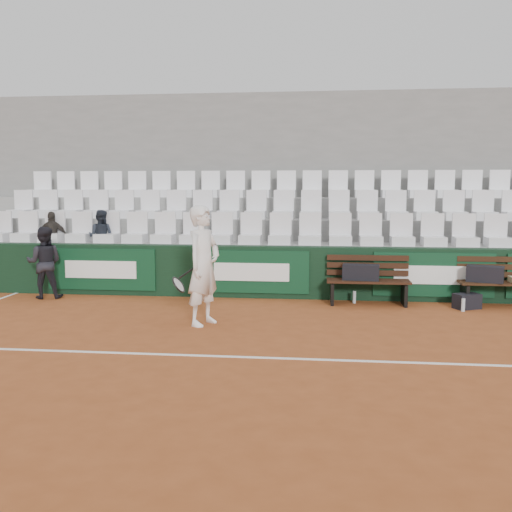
% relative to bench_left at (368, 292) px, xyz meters
% --- Properties ---
extents(ground, '(80.00, 80.00, 0.00)m').
position_rel_bench_left_xyz_m(ground, '(-1.98, -3.52, -0.23)').
color(ground, '#9B4B23').
rests_on(ground, ground).
extents(court_baseline, '(18.00, 0.06, 0.01)m').
position_rel_bench_left_xyz_m(court_baseline, '(-1.98, -3.52, -0.22)').
color(court_baseline, white).
rests_on(court_baseline, ground).
extents(back_barrier, '(18.00, 0.34, 1.00)m').
position_rel_bench_left_xyz_m(back_barrier, '(-1.92, 0.47, 0.28)').
color(back_barrier, black).
rests_on(back_barrier, ground).
extents(grandstand_tier_front, '(18.00, 0.95, 1.00)m').
position_rel_bench_left_xyz_m(grandstand_tier_front, '(-1.98, 1.11, 0.28)').
color(grandstand_tier_front, gray).
rests_on(grandstand_tier_front, ground).
extents(grandstand_tier_mid, '(18.00, 0.95, 1.45)m').
position_rel_bench_left_xyz_m(grandstand_tier_mid, '(-1.98, 2.06, 0.50)').
color(grandstand_tier_mid, gray).
rests_on(grandstand_tier_mid, ground).
extents(grandstand_tier_back, '(18.00, 0.95, 1.90)m').
position_rel_bench_left_xyz_m(grandstand_tier_back, '(-1.98, 3.01, 0.72)').
color(grandstand_tier_back, '#9A9A97').
rests_on(grandstand_tier_back, ground).
extents(grandstand_rear_wall, '(18.00, 0.30, 4.40)m').
position_rel_bench_left_xyz_m(grandstand_rear_wall, '(-1.98, 3.63, 1.98)').
color(grandstand_rear_wall, gray).
rests_on(grandstand_rear_wall, ground).
extents(seat_row_front, '(11.90, 0.44, 0.63)m').
position_rel_bench_left_xyz_m(seat_row_front, '(-1.98, 0.93, 1.09)').
color(seat_row_front, white).
rests_on(seat_row_front, grandstand_tier_front).
extents(seat_row_mid, '(11.90, 0.44, 0.63)m').
position_rel_bench_left_xyz_m(seat_row_mid, '(-1.98, 1.88, 1.54)').
color(seat_row_mid, white).
rests_on(seat_row_mid, grandstand_tier_mid).
extents(seat_row_back, '(11.90, 0.44, 0.63)m').
position_rel_bench_left_xyz_m(seat_row_back, '(-1.98, 2.83, 1.99)').
color(seat_row_back, white).
rests_on(seat_row_back, grandstand_tier_back).
extents(bench_left, '(1.50, 0.56, 0.45)m').
position_rel_bench_left_xyz_m(bench_left, '(0.00, 0.00, 0.00)').
color(bench_left, '#341B0F').
rests_on(bench_left, ground).
extents(bench_right, '(1.50, 0.56, 0.45)m').
position_rel_bench_left_xyz_m(bench_right, '(2.37, 0.06, 0.00)').
color(bench_right, '#371F10').
rests_on(bench_right, ground).
extents(sports_bag_left, '(0.68, 0.35, 0.28)m').
position_rel_bench_left_xyz_m(sports_bag_left, '(-0.13, 0.01, 0.37)').
color(sports_bag_left, black).
rests_on(sports_bag_left, bench_left).
extents(sports_bag_right, '(0.68, 0.48, 0.29)m').
position_rel_bench_left_xyz_m(sports_bag_right, '(2.06, 0.03, 0.37)').
color(sports_bag_right, black).
rests_on(sports_bag_right, bench_right).
extents(sports_bag_ground, '(0.51, 0.43, 0.27)m').
position_rel_bench_left_xyz_m(sports_bag_ground, '(1.71, -0.19, -0.09)').
color(sports_bag_ground, black).
rests_on(sports_bag_ground, ground).
extents(water_bottle_near, '(0.06, 0.06, 0.23)m').
position_rel_bench_left_xyz_m(water_bottle_near, '(-0.24, 0.08, -0.11)').
color(water_bottle_near, '#AFC0C6').
rests_on(water_bottle_near, ground).
extents(water_bottle_far, '(0.06, 0.06, 0.23)m').
position_rel_bench_left_xyz_m(water_bottle_far, '(1.59, -0.43, -0.11)').
color(water_bottle_far, silver).
rests_on(water_bottle_far, ground).
extents(tennis_player, '(0.84, 0.80, 1.86)m').
position_rel_bench_left_xyz_m(tennis_player, '(-2.67, -1.85, 0.70)').
color(tennis_player, white).
rests_on(tennis_player, ground).
extents(ball_kid, '(0.78, 0.67, 1.39)m').
position_rel_bench_left_xyz_m(ball_kid, '(-6.16, -0.09, 0.47)').
color(ball_kid, black).
rests_on(ball_kid, ground).
extents(spectator_b, '(0.68, 0.42, 1.08)m').
position_rel_bench_left_xyz_m(spectator_b, '(-6.49, 0.98, 1.31)').
color(spectator_b, '#2E2924').
rests_on(spectator_b, grandstand_tier_front).
extents(spectator_c, '(0.56, 0.44, 1.12)m').
position_rel_bench_left_xyz_m(spectator_c, '(-5.43, 0.98, 1.33)').
color(spectator_c, '#202631').
rests_on(spectator_c, grandstand_tier_front).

